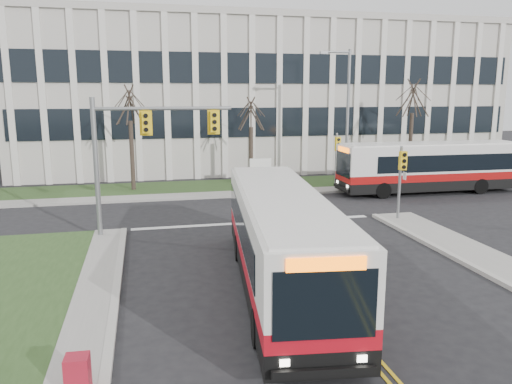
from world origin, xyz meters
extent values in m
plane|color=black|center=(0.00, 0.00, 0.00)|extent=(120.00, 120.00, 0.00)
cube|color=#9E9B93|center=(5.00, 15.20, 0.07)|extent=(44.00, 1.60, 0.14)
cube|color=#2C451D|center=(5.00, 18.00, 0.06)|extent=(44.00, 5.00, 0.12)
cube|color=#B3AFA5|center=(5.00, 30.00, 6.00)|extent=(40.00, 16.00, 12.00)
cylinder|color=slate|center=(-7.30, 7.20, 3.10)|extent=(0.22, 0.22, 6.20)
cylinder|color=slate|center=(-4.30, 7.20, 5.70)|extent=(6.00, 0.16, 0.16)
cube|color=yellow|center=(-5.10, 7.05, 5.10)|extent=(0.34, 0.24, 0.92)
cube|color=yellow|center=(-2.10, 7.05, 5.10)|extent=(0.34, 0.24, 0.92)
cylinder|color=slate|center=(7.20, 7.00, 1.90)|extent=(0.14, 0.14, 3.80)
cube|color=yellow|center=(7.20, 6.80, 3.10)|extent=(0.34, 0.24, 0.92)
cylinder|color=slate|center=(7.20, 15.50, 1.90)|extent=(0.14, 0.14, 3.80)
cube|color=yellow|center=(7.20, 15.30, 3.10)|extent=(0.34, 0.24, 0.92)
cylinder|color=slate|center=(8.20, 16.20, 4.60)|extent=(0.20, 0.20, 9.20)
cylinder|color=slate|center=(7.30, 16.20, 9.00)|extent=(1.80, 0.14, 0.14)
cube|color=slate|center=(6.40, 16.20, 8.95)|extent=(0.50, 0.25, 0.18)
cylinder|color=slate|center=(1.90, 17.50, 0.50)|extent=(0.08, 0.08, 1.00)
cylinder|color=slate|center=(3.10, 17.50, 0.50)|extent=(0.08, 0.08, 1.00)
cube|color=white|center=(2.50, 17.50, 1.20)|extent=(1.50, 0.12, 1.60)
cylinder|color=#42352B|center=(-6.00, 18.00, 2.31)|extent=(0.28, 0.28, 4.62)
cylinder|color=#42352B|center=(2.00, 18.20, 2.05)|extent=(0.28, 0.28, 4.09)
cylinder|color=#42352B|center=(14.00, 18.00, 2.48)|extent=(0.28, 0.28, 4.95)
cube|color=maroon|center=(-6.80, -5.24, 0.47)|extent=(0.52, 0.47, 0.95)
camera|label=1|loc=(-5.24, -15.38, 6.34)|focal=35.00mm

